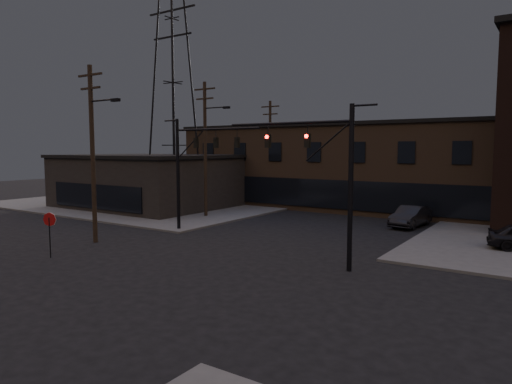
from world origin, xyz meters
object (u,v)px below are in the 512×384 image
Objects in this scene: traffic_signal_far at (191,161)px; stop_sign at (49,224)px; car_crossing at (411,216)px; traffic_signal_near at (329,169)px.

stop_sign is at bearing -97.32° from traffic_signal_far.
car_crossing is (12.22, 10.95, -4.22)m from traffic_signal_far.
traffic_signal_far is at bearing 82.68° from stop_sign.
car_crossing is at bearing 89.43° from traffic_signal_near.
traffic_signal_near is at bearing -16.17° from traffic_signal_far.
traffic_signal_near and traffic_signal_far have the same top height.
traffic_signal_far is 3.23× the size of stop_sign.
traffic_signal_near reaches higher than car_crossing.
traffic_signal_far is 16.94m from car_crossing.
car_crossing is (0.14, 14.45, -4.14)m from traffic_signal_near.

